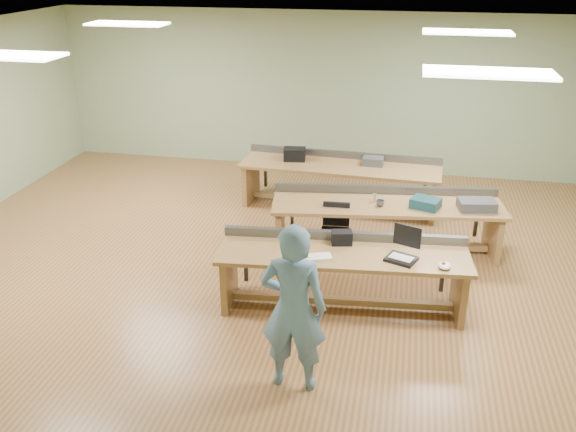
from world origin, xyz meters
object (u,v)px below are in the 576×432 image
object	(u,v)px
parts_bin_grey	(477,205)
drinks_can	(374,198)
task_chair	(335,241)
mug	(380,203)
workbench_mid	(386,214)
parts_bin_teal	(426,203)
person	(293,309)
workbench_front	(343,266)
workbench_back	(340,175)
laptop_base	(401,259)
camera_bag	(342,238)

from	to	relation	value
parts_bin_grey	drinks_can	size ratio (longest dim) A/B	4.10
task_chair	mug	world-z (taller)	mug
workbench_mid	mug	bearing A→B (deg)	-127.90
parts_bin_teal	mug	bearing A→B (deg)	-173.27
person	parts_bin_grey	bearing A→B (deg)	-121.61
workbench_front	workbench_back	world-z (taller)	same
task_chair	parts_bin_grey	xyz separation A→B (m)	(1.88, 0.45, 0.52)
laptop_base	parts_bin_teal	distance (m)	1.66
person	mug	xyz separation A→B (m)	(0.64, 3.01, -0.09)
task_chair	parts_bin_grey	world-z (taller)	parts_bin_grey
camera_bag	drinks_can	distance (m)	1.44
workbench_mid	parts_bin_grey	distance (m)	1.23
parts_bin_teal	camera_bag	bearing A→B (deg)	-126.55
person	camera_bag	size ratio (longest dim) A/B	7.24
drinks_can	workbench_front	bearing A→B (deg)	-98.84
workbench_mid	workbench_back	world-z (taller)	same
workbench_mid	task_chair	xyz separation A→B (m)	(-0.67, -0.45, -0.26)
parts_bin_grey	workbench_mid	bearing A→B (deg)	179.88
laptop_base	drinks_can	xyz separation A→B (m)	(-0.43, 1.70, 0.04)
person	parts_bin_grey	xyz separation A→B (m)	(1.94, 3.16, -0.07)
workbench_front	task_chair	world-z (taller)	workbench_front
workbench_back	mug	distance (m)	1.83
camera_bag	parts_bin_teal	xyz separation A→B (m)	(1.00, 1.35, -0.02)
camera_bag	parts_bin_teal	bearing A→B (deg)	41.12
person	task_chair	xyz separation A→B (m)	(0.06, 2.72, -0.58)
mug	workbench_back	bearing A→B (deg)	114.61
workbench_back	person	xyz separation A→B (m)	(0.11, -4.66, 0.32)
parts_bin_teal	drinks_can	size ratio (longest dim) A/B	3.18
laptop_base	drinks_can	distance (m)	1.75
workbench_mid	mug	distance (m)	0.29
workbench_back	drinks_can	world-z (taller)	drinks_can
mug	drinks_can	distance (m)	0.16
parts_bin_teal	laptop_base	bearing A→B (deg)	-99.62
laptop_base	parts_bin_teal	size ratio (longest dim) A/B	0.87
workbench_back	task_chair	xyz separation A→B (m)	(0.17, -1.94, -0.27)
workbench_mid	camera_bag	xyz separation A→B (m)	(-0.47, -1.43, 0.27)
camera_bag	mug	world-z (taller)	camera_bag
task_chair	mug	bearing A→B (deg)	24.33
task_chair	drinks_can	bearing A→B (deg)	38.65
parts_bin_teal	parts_bin_grey	xyz separation A→B (m)	(0.68, 0.08, 0.00)
person	workbench_mid	bearing A→B (deg)	-103.12
task_chair	laptop_base	bearing A→B (deg)	-56.58
workbench_back	drinks_can	distance (m)	1.67
workbench_mid	person	bearing A→B (deg)	-110.84
laptop_base	camera_bag	size ratio (longest dim) A/B	1.36
workbench_mid	parts_bin_teal	xyz separation A→B (m)	(0.52, -0.08, 0.25)
person	laptop_base	distance (m)	1.75
workbench_front	mug	distance (m)	1.53
task_chair	drinks_can	world-z (taller)	drinks_can
workbench_back	drinks_can	size ratio (longest dim) A/B	27.90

